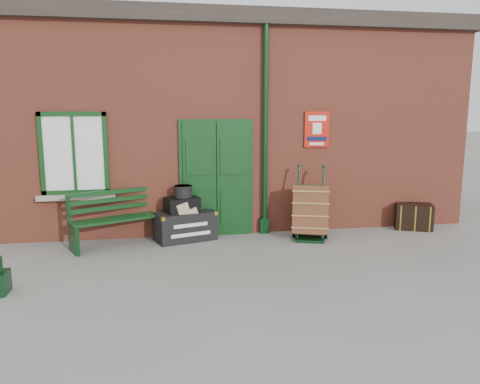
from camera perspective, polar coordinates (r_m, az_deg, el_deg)
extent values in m
plane|color=gray|center=(7.93, 0.65, -7.89)|extent=(80.00, 80.00, 0.00)
cube|color=#A24934|center=(11.01, -2.67, 7.75)|extent=(10.00, 4.00, 4.00)
cube|color=#38302B|center=(11.13, -2.77, 18.87)|extent=(10.30, 4.30, 0.30)
cube|color=#0E3614|center=(9.04, -2.89, 1.50)|extent=(1.42, 0.12, 2.32)
cube|color=white|center=(9.03, -19.58, 4.44)|extent=(1.20, 0.08, 1.50)
cylinder|color=black|center=(9.07, 3.10, 7.25)|extent=(0.10, 0.10, 4.00)
cube|color=red|center=(9.41, 9.34, 7.54)|extent=(0.50, 0.03, 0.70)
cube|color=#0E3614|center=(8.70, -14.61, -3.18)|extent=(1.70, 1.08, 0.04)
cube|color=#0E3614|center=(8.86, -15.22, -0.91)|extent=(1.54, 0.72, 0.44)
cube|color=black|center=(8.54, -19.62, -5.41)|extent=(0.26, 0.48, 0.50)
cube|color=black|center=(9.04, -9.75, -4.13)|extent=(0.26, 0.48, 0.50)
cube|color=black|center=(8.92, -6.72, -4.10)|extent=(1.22, 0.90, 0.55)
cube|color=black|center=(8.82, -7.10, -1.53)|extent=(0.70, 0.60, 0.27)
cylinder|color=black|center=(8.80, -6.94, 0.08)|extent=(0.41, 0.41, 0.22)
cube|color=tan|center=(8.91, -6.80, -3.35)|extent=(0.49, 0.59, 0.77)
cube|color=tan|center=(8.94, -5.64, -3.65)|extent=(0.46, 0.53, 0.66)
cube|color=black|center=(8.94, 8.48, -5.73)|extent=(0.62, 0.53, 0.05)
cylinder|color=black|center=(8.98, 7.11, -1.28)|extent=(0.16, 0.37, 1.35)
cylinder|color=black|center=(8.98, 10.09, -1.36)|extent=(0.16, 0.37, 1.35)
cylinder|color=black|center=(9.13, 6.57, -4.71)|extent=(0.13, 0.26, 0.25)
cylinder|color=black|center=(9.13, 10.44, -4.81)|extent=(0.13, 0.26, 0.25)
cube|color=brown|center=(8.98, 8.58, -2.21)|extent=(0.85, 0.88, 1.00)
cube|color=black|center=(10.31, 20.38, -2.80)|extent=(0.85, 0.70, 0.52)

